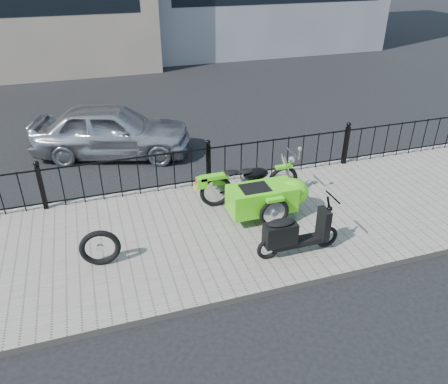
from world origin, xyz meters
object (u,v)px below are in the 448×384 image
object	(u,v)px
motorcycle_sidecar	(267,193)
scooter	(293,234)
spare_tire	(100,248)
sedan_car	(112,130)

from	to	relation	value
motorcycle_sidecar	scooter	distance (m)	1.36
scooter	spare_tire	world-z (taller)	scooter
scooter	motorcycle_sidecar	bearing A→B (deg)	86.52
spare_tire	motorcycle_sidecar	bearing A→B (deg)	11.02
motorcycle_sidecar	spare_tire	size ratio (longest dim) A/B	3.34
motorcycle_sidecar	scooter	xyz separation A→B (m)	(-0.08, -1.36, -0.07)
spare_tire	sedan_car	bearing A→B (deg)	82.24
motorcycle_sidecar	spare_tire	distance (m)	3.34
motorcycle_sidecar	spare_tire	world-z (taller)	motorcycle_sidecar
sedan_car	spare_tire	bearing A→B (deg)	-170.56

